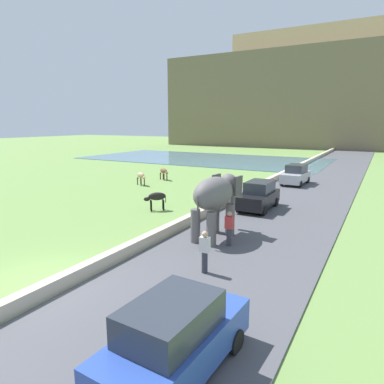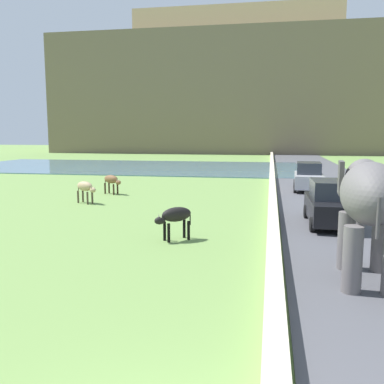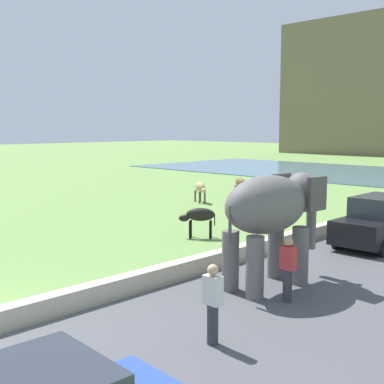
{
  "view_description": "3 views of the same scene",
  "coord_description": "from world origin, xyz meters",
  "px_view_note": "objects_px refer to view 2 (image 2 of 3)",
  "views": [
    {
      "loc": [
        10.1,
        -7.03,
        5.41
      ],
      "look_at": [
        0.56,
        10.06,
        1.47
      ],
      "focal_mm": 32.2,
      "sensor_mm": 36.0,
      "label": 1
    },
    {
      "loc": [
        1.05,
        -3.71,
        3.68
      ],
      "look_at": [
        -1.95,
        12.61,
        1.35
      ],
      "focal_mm": 39.92,
      "sensor_mm": 36.0,
      "label": 2
    },
    {
      "loc": [
        11.01,
        -3.46,
        4.19
      ],
      "look_at": [
        -1.96,
        9.69,
        1.82
      ],
      "focal_mm": 47.28,
      "sensor_mm": 36.0,
      "label": 3
    }
  ],
  "objects_px": {
    "car_silver": "(309,177)",
    "elephant": "(369,200)",
    "cow_brown": "(112,180)",
    "cow_black": "(175,216)",
    "car_black": "(331,203)",
    "cow_tan": "(85,187)"
  },
  "relations": [
    {
      "from": "cow_black",
      "to": "cow_tan",
      "type": "bearing_deg",
      "value": 133.4
    },
    {
      "from": "elephant",
      "to": "cow_brown",
      "type": "distance_m",
      "value": 17.56
    },
    {
      "from": "car_silver",
      "to": "cow_black",
      "type": "bearing_deg",
      "value": -112.18
    },
    {
      "from": "car_silver",
      "to": "elephant",
      "type": "bearing_deg",
      "value": -89.94
    },
    {
      "from": "cow_brown",
      "to": "cow_tan",
      "type": "bearing_deg",
      "value": -92.03
    },
    {
      "from": "car_black",
      "to": "car_silver",
      "type": "xyz_separation_m",
      "value": [
        0.0,
        10.22,
        0.0
      ]
    },
    {
      "from": "elephant",
      "to": "car_silver",
      "type": "distance_m",
      "value": 16.62
    },
    {
      "from": "car_black",
      "to": "cow_brown",
      "type": "relative_size",
      "value": 2.91
    },
    {
      "from": "elephant",
      "to": "cow_brown",
      "type": "relative_size",
      "value": 2.56
    },
    {
      "from": "car_black",
      "to": "cow_black",
      "type": "bearing_deg",
      "value": -148.88
    },
    {
      "from": "car_black",
      "to": "cow_brown",
      "type": "xyz_separation_m",
      "value": [
        -11.66,
        6.69,
        -0.06
      ]
    },
    {
      "from": "car_black",
      "to": "cow_brown",
      "type": "height_order",
      "value": "car_black"
    },
    {
      "from": "car_black",
      "to": "cow_black",
      "type": "relative_size",
      "value": 3.17
    },
    {
      "from": "cow_brown",
      "to": "cow_black",
      "type": "bearing_deg",
      "value": -58.53
    },
    {
      "from": "car_black",
      "to": "car_silver",
      "type": "height_order",
      "value": "same"
    },
    {
      "from": "car_black",
      "to": "cow_tan",
      "type": "height_order",
      "value": "car_black"
    },
    {
      "from": "cow_tan",
      "to": "car_black",
      "type": "bearing_deg",
      "value": -15.57
    },
    {
      "from": "elephant",
      "to": "cow_black",
      "type": "height_order",
      "value": "elephant"
    },
    {
      "from": "cow_brown",
      "to": "cow_black",
      "type": "relative_size",
      "value": 1.09
    },
    {
      "from": "car_silver",
      "to": "cow_brown",
      "type": "relative_size",
      "value": 2.96
    },
    {
      "from": "cow_tan",
      "to": "car_silver",
      "type": "bearing_deg",
      "value": 30.49
    },
    {
      "from": "elephant",
      "to": "cow_tan",
      "type": "xyz_separation_m",
      "value": [
        -11.8,
        9.65,
        -1.2
      ]
    }
  ]
}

